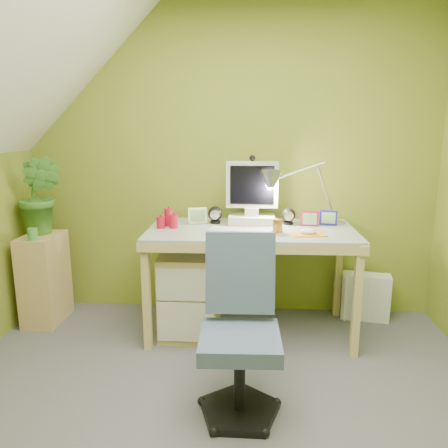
# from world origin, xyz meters

# --- Properties ---
(floor) EXTENTS (3.20, 3.20, 0.01)m
(floor) POSITION_xyz_m (0.00, 0.00, -0.01)
(floor) COLOR #56565B
(floor) RESTS_ON ground
(wall_back) EXTENTS (3.20, 0.01, 2.40)m
(wall_back) POSITION_xyz_m (0.00, 1.60, 1.20)
(wall_back) COLOR olive
(wall_back) RESTS_ON floor
(desk) EXTENTS (1.47, 0.75, 0.78)m
(desk) POSITION_xyz_m (0.18, 1.18, 0.39)
(desk) COLOR tan
(desk) RESTS_ON floor
(monitor) EXTENTS (0.35, 0.20, 0.47)m
(monitor) POSITION_xyz_m (0.18, 1.36, 1.02)
(monitor) COLOR beige
(monitor) RESTS_ON desk
(speaker_left) EXTENTS (0.12, 0.12, 0.13)m
(speaker_left) POSITION_xyz_m (-0.09, 1.34, 0.84)
(speaker_left) COLOR black
(speaker_left) RESTS_ON desk
(speaker_right) EXTENTS (0.10, 0.10, 0.12)m
(speaker_right) POSITION_xyz_m (0.45, 1.34, 0.84)
(speaker_right) COLOR black
(speaker_right) RESTS_ON desk
(keyboard) EXTENTS (0.44, 0.24, 0.02)m
(keyboard) POSITION_xyz_m (0.10, 1.04, 0.79)
(keyboard) COLOR white
(keyboard) RESTS_ON desk
(mousepad) EXTENTS (0.25, 0.19, 0.01)m
(mousepad) POSITION_xyz_m (0.56, 1.04, 0.78)
(mousepad) COLOR orange
(mousepad) RESTS_ON desk
(mouse) EXTENTS (0.12, 0.09, 0.04)m
(mouse) POSITION_xyz_m (0.56, 1.04, 0.80)
(mouse) COLOR white
(mouse) RESTS_ON mousepad
(amber_tumbler) EXTENTS (0.07, 0.07, 0.09)m
(amber_tumbler) POSITION_xyz_m (0.36, 1.10, 0.82)
(amber_tumbler) COLOR #955E15
(amber_tumbler) RESTS_ON desk
(candle_cluster) EXTENTS (0.19, 0.17, 0.13)m
(candle_cluster) POSITION_xyz_m (-0.42, 1.19, 0.84)
(candle_cluster) COLOR #B81027
(candle_cluster) RESTS_ON desk
(photo_frame_red) EXTENTS (0.13, 0.02, 0.11)m
(photo_frame_red) POSITION_xyz_m (0.60, 1.30, 0.83)
(photo_frame_red) COLOR #A91236
(photo_frame_red) RESTS_ON desk
(photo_frame_blue) EXTENTS (0.13, 0.04, 0.11)m
(photo_frame_blue) POSITION_xyz_m (0.74, 1.34, 0.83)
(photo_frame_blue) COLOR navy
(photo_frame_blue) RESTS_ON desk
(photo_frame_green) EXTENTS (0.14, 0.05, 0.12)m
(photo_frame_green) POSITION_xyz_m (-0.22, 1.32, 0.84)
(photo_frame_green) COLOR beige
(photo_frame_green) RESTS_ON desk
(desk_lamp) EXTENTS (0.65, 0.36, 0.66)m
(desk_lamp) POSITION_xyz_m (0.63, 1.36, 1.11)
(desk_lamp) COLOR #B7B8BC
(desk_lamp) RESTS_ON desk
(side_ledge) EXTENTS (0.26, 0.39, 0.69)m
(side_ledge) POSITION_xyz_m (-1.40, 1.25, 0.34)
(side_ledge) COLOR tan
(side_ledge) RESTS_ON floor
(potted_plant) EXTENTS (0.34, 0.29, 0.59)m
(potted_plant) POSITION_xyz_m (-1.40, 1.30, 0.98)
(potted_plant) COLOR #3B7627
(potted_plant) RESTS_ON side_ledge
(green_cup) EXTENTS (0.07, 0.07, 0.09)m
(green_cup) POSITION_xyz_m (-1.38, 1.10, 0.73)
(green_cup) COLOR #46983F
(green_cup) RESTS_ON side_ledge
(task_chair) EXTENTS (0.48, 0.48, 0.84)m
(task_chair) POSITION_xyz_m (0.14, 0.21, 0.42)
(task_chair) COLOR #43566E
(task_chair) RESTS_ON floor
(radiator) EXTENTS (0.38, 0.21, 0.36)m
(radiator) POSITION_xyz_m (1.08, 1.46, 0.18)
(radiator) COLOR silver
(radiator) RESTS_ON floor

